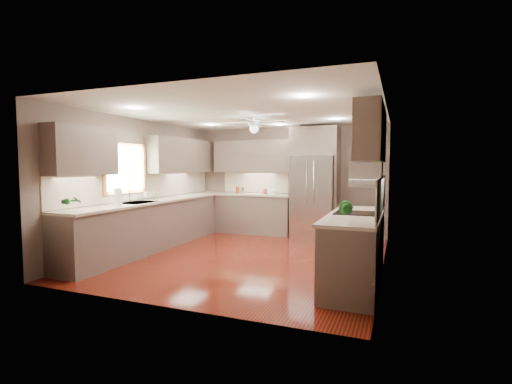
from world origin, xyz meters
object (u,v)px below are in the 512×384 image
Objects in this scene: canister_a at (238,190)px; microwave at (366,174)px; paper_towel at (118,197)px; potted_plant_left at (72,201)px; potted_plant_right at (347,208)px; stool at (341,233)px; canister_b at (242,190)px; bowl at (272,193)px; soap_bottle at (149,194)px; refrigerator at (314,184)px; canister_d at (265,191)px.

microwave reaches higher than canister_a.
microwave is 1.79× the size of paper_towel.
potted_plant_right reaches higher than potted_plant_left.
potted_plant_right is at bearing -80.71° from stool.
potted_plant_left is 0.93m from paper_towel.
potted_plant_right is at bearing -52.44° from canister_b.
potted_plant_left is 4.46m from bowl.
canister_b is 2.63m from stool.
refrigerator reaches higher than soap_bottle.
refrigerator reaches higher than canister_a.
paper_towel is (-1.64, -3.21, 0.12)m from bowl.
canister_d is at bearing 178.10° from refrigerator.
refrigerator is 3.03m from microwave.
stool is at bearing 24.83° from soap_bottle.
bowl is (0.76, -0.01, -0.05)m from canister_b.
potted_plant_left is 0.55× the size of microwave.
soap_bottle is at bearing -111.17° from canister_a.
refrigerator reaches higher than canister_b.
canister_d is 0.38× the size of paper_towel.
potted_plant_right reaches higher than paper_towel.
bowl is (0.18, -0.01, -0.04)m from canister_d.
canister_b is 0.51× the size of paper_towel.
microwave is 2.53m from stool.
canister_b reaches higher than bowl.
bowl is at bearing 51.45° from soap_bottle.
microwave is at bearing -49.77° from bowl.
microwave is at bearing -47.73° from canister_d.
paper_towel is at bearing -105.33° from canister_b.
bowl is at bearing -2.80° from canister_d.
bowl is at bearing 178.27° from refrigerator.
stool is at bearing -14.49° from canister_a.
paper_towel is (0.00, 0.93, -0.01)m from potted_plant_left.
refrigerator is at bearing -1.98° from canister_a.
potted_plant_left is at bearing -86.30° from soap_bottle.
microwave reaches higher than stool.
canister_d is 3.53m from paper_towel.
soap_bottle is at bearing -141.56° from refrigerator.
potted_plant_right is (3.84, 0.31, 0.03)m from potted_plant_left.
bowl is 3.62m from microwave.
canister_d is at bearing -2.13° from canister_a.
microwave is at bearing -63.91° from refrigerator.
refrigerator is at bearing 38.44° from soap_bottle.
microwave reaches higher than paper_towel.
canister_a is 0.73× the size of soap_bottle.
canister_b is 0.77× the size of bowl.
bowl is 1.93m from stool.
canister_b is 1.76m from refrigerator.
canister_a reaches higher than stool.
canister_a is 0.06× the size of refrigerator.
refrigerator is at bearing 116.09° from microwave.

